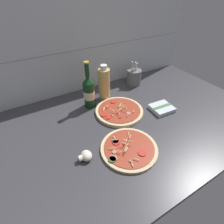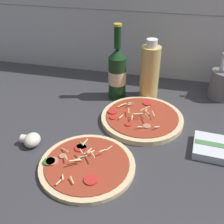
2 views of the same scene
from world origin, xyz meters
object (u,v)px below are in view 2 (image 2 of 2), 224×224
at_px(mushroom_left, 31,140).
at_px(utensil_crock, 224,84).
at_px(beer_bottle, 117,73).
at_px(pizza_near, 87,165).
at_px(oil_bottle, 150,72).
at_px(dish_towel, 215,148).
at_px(pizza_far, 142,118).

height_order(mushroom_left, utensil_crock, utensil_crock).
xyz_separation_m(beer_bottle, utensil_crock, (0.39, 0.09, -0.05)).
relative_size(pizza_near, beer_bottle, 0.93).
relative_size(oil_bottle, dish_towel, 1.73).
bearing_deg(pizza_near, oil_bottle, 75.86).
bearing_deg(pizza_far, utensil_crock, 40.90).
xyz_separation_m(pizza_far, mushroom_left, (-0.30, -0.21, 0.01)).
distance_m(beer_bottle, utensil_crock, 0.41).
xyz_separation_m(pizza_far, oil_bottle, (-0.00, 0.17, 0.09)).
height_order(beer_bottle, dish_towel, beer_bottle).
height_order(oil_bottle, dish_towel, oil_bottle).
bearing_deg(beer_bottle, pizza_near, -88.89).
relative_size(pizza_far, beer_bottle, 0.98).
xyz_separation_m(utensil_crock, dish_towel, (-0.04, -0.34, -0.04)).
xyz_separation_m(pizza_far, dish_towel, (0.23, -0.11, 0.00)).
bearing_deg(utensil_crock, pizza_near, -127.88).
xyz_separation_m(oil_bottle, dish_towel, (0.23, -0.28, -0.09)).
bearing_deg(mushroom_left, utensil_crock, 37.70).
relative_size(pizza_near, pizza_far, 0.95).
relative_size(pizza_far, utensil_crock, 1.57).
bearing_deg(pizza_near, dish_towel, 23.80).
relative_size(pizza_near, utensil_crock, 1.49).
height_order(pizza_near, dish_towel, pizza_near).
relative_size(pizza_near, oil_bottle, 1.15).
xyz_separation_m(mushroom_left, dish_towel, (0.53, 0.10, -0.01)).
xyz_separation_m(pizza_near, dish_towel, (0.34, 0.15, 0.00)).
xyz_separation_m(beer_bottle, dish_towel, (0.35, -0.25, -0.09)).
height_order(oil_bottle, utensil_crock, oil_bottle).
relative_size(mushroom_left, utensil_crock, 0.33).
height_order(beer_bottle, utensil_crock, beer_bottle).
bearing_deg(utensil_crock, oil_bottle, -167.02).
relative_size(oil_bottle, mushroom_left, 3.87).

